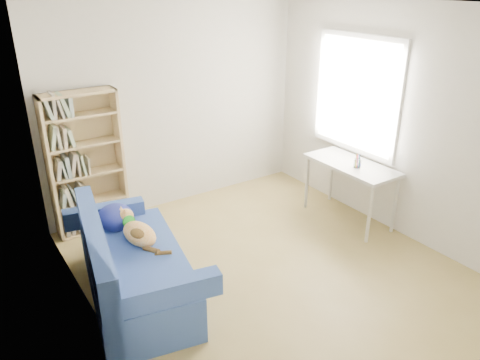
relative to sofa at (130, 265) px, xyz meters
name	(u,v)px	position (x,y,z in m)	size (l,w,h in m)	color
ground	(269,268)	(1.35, -0.37, -0.33)	(4.00, 4.00, 0.00)	olive
room_shell	(280,114)	(1.45, -0.33, 1.30)	(3.54, 4.04, 2.62)	silver
sofa	(130,265)	(0.00, 0.00, 0.00)	(1.14, 1.89, 0.86)	navy
bookshelf	(87,169)	(0.10, 1.49, 0.44)	(0.84, 0.26, 1.67)	tan
desk	(351,169)	(2.82, -0.04, 0.34)	(0.53, 1.16, 0.75)	white
pen_cup	(357,162)	(2.78, -0.16, 0.48)	(0.09, 0.09, 0.17)	white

